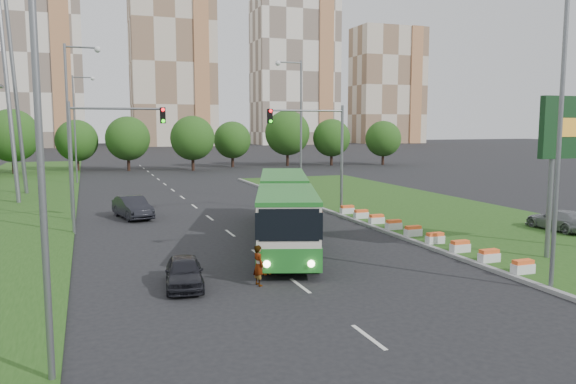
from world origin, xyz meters
name	(u,v)px	position (x,y,z in m)	size (l,w,h in m)	color
ground	(312,250)	(0.00, 0.00, 0.00)	(360.00, 360.00, 0.00)	black
grass_median	(433,213)	(13.00, 8.00, 0.07)	(14.00, 60.00, 0.15)	#1F4614
median_kerb	(349,218)	(6.05, 8.00, 0.09)	(0.30, 60.00, 0.18)	gray
left_verge	(2,203)	(-18.00, 25.00, 0.05)	(12.00, 110.00, 0.10)	#1F4614
lane_markings	(190,203)	(-3.00, 20.00, 0.00)	(0.20, 100.00, 0.01)	silver
flower_planters	(413,231)	(6.70, 0.80, 0.45)	(1.10, 18.10, 0.60)	silver
traffic_mast_median	(321,142)	(4.78, 10.00, 5.35)	(5.76, 0.32, 8.00)	slate
traffic_mast_left	(99,146)	(-10.38, 9.00, 5.35)	(5.76, 0.32, 8.00)	slate
street_lamps	(214,134)	(-3.00, 10.00, 6.00)	(36.00, 60.00, 12.00)	slate
tree_line	(235,139)	(10.00, 55.00, 4.50)	(120.00, 8.00, 9.00)	#1F4612
apartment_tower_cwest	(30,55)	(-25.00, 150.00, 26.00)	(28.00, 15.00, 52.00)	silver
apartment_tower_ceast	(173,64)	(15.00, 150.00, 25.00)	(25.00, 15.00, 50.00)	beige
apartment_tower_east	(295,73)	(55.00, 150.00, 23.50)	(27.00, 15.00, 47.00)	silver
midrise_east	(387,86)	(90.00, 150.00, 20.00)	(24.00, 14.00, 40.00)	beige
articulated_bus	(280,208)	(-0.72, 3.17, 1.83)	(2.83, 18.14, 2.99)	beige
car_left_near	(184,272)	(-7.54, -4.55, 0.64)	(1.50, 3.74, 1.27)	black
car_left_far	(133,207)	(-8.17, 13.75, 0.78)	(1.65, 4.73, 1.56)	black
car_median	(559,220)	(16.16, -0.69, 0.79)	(1.79, 4.41, 1.28)	gray
pedestrian	(259,265)	(-4.61, -5.37, 0.85)	(0.62, 0.41, 1.71)	gray
shopping_trolley	(266,268)	(-3.76, -3.77, 0.28)	(0.33, 0.35, 0.57)	#FF5F0D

